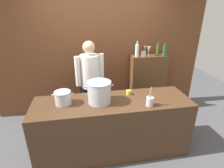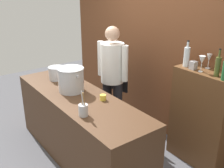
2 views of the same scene
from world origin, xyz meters
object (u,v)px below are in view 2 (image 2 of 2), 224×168
Objects in this scene: spice_tin_silver at (193,65)px; wine_bottle_olive at (218,66)px; stockpot_small at (56,73)px; wine_glass_wide at (202,60)px; wine_bottle_clear at (187,56)px; stockpot_large at (71,80)px; utensil_crock at (83,110)px; wine_glass_tall at (209,58)px; chef at (113,73)px; butter_jar at (103,97)px.

wine_bottle_olive is at bearing 2.97° from spice_tin_silver.
wine_glass_wide reaches higher than stockpot_small.
stockpot_large is at bearing -128.22° from wine_bottle_clear.
utensil_crock is 1.43m from spice_tin_silver.
stockpot_large is at bearing -4.20° from stockpot_small.
wine_glass_wide is at bearing -81.86° from wine_glass_tall.
wine_glass_wide is (1.14, 1.11, 0.33)m from stockpot_large.
utensil_crock is 1.56m from wine_bottle_olive.
wine_bottle_olive is 0.20m from wine_glass_wide.
chef is 0.74m from stockpot_large.
butter_jar is 0.40× the size of wine_glass_wide.
wine_bottle_olive is 1.74× the size of wine_glass_tall.
stockpot_small is 0.93× the size of wine_bottle_olive.
chef is 5.09× the size of wine_bottle_clear.
spice_tin_silver is (-0.31, -0.02, -0.07)m from wine_bottle_olive.
wine_glass_tall is (1.62, 1.25, 0.38)m from stockpot_small.
butter_jar is at bearing 118.73° from chef.
wine_glass_tall is (0.63, 1.12, 0.44)m from butter_jar.
wine_bottle_olive is 0.27m from wine_glass_tall.
stockpot_small is (-0.51, 0.04, -0.06)m from stockpot_large.
stockpot_small is 3.84× the size of butter_jar.
wine_glass_wide is at bearing -178.70° from chef.
chef reaches higher than wine_glass_wide.
utensil_crock is at bearing -104.59° from spice_tin_silver.
wine_glass_wide is 1.06× the size of wine_glass_tall.
stockpot_small is at bearing 42.12° from chef.
butter_jar is 1.36m from wine_bottle_olive.
butter_jar is 1.15m from wine_bottle_clear.
chef is 1.22m from spice_tin_silver.
spice_tin_silver is at bearing 59.95° from butter_jar.
chef is at bearing 128.42° from utensil_crock.
wine_bottle_clear is at bearing 174.02° from wine_glass_wide.
stockpot_large is at bearing -132.62° from spice_tin_silver.
wine_glass_tall is at bearing -171.14° from chef.
stockpot_large is 1.49m from wine_bottle_clear.
wine_glass_wide is at bearing -0.20° from spice_tin_silver.
wine_bottle_olive is at bearing 40.27° from stockpot_large.
chef is 5.64× the size of stockpot_small.
wine_glass_wide is at bearing -5.98° from wine_bottle_clear.
stockpot_small is 1.22m from utensil_crock.
chef is 1.14m from wine_bottle_clear.
spice_tin_silver is (-0.09, -0.17, -0.08)m from wine_glass_tall.
stockpot_large is at bearing 80.29° from chef.
utensil_crock is at bearing -115.87° from wine_bottle_olive.
butter_jar is at bearing 7.51° from stockpot_small.
butter_jar is at bearing -113.35° from wine_bottle_clear.
butter_jar is at bearing -119.51° from wine_glass_tall.
spice_tin_silver is at bearing -116.51° from wine_glass_tall.
chef is 1.38m from wine_glass_tall.
wine_glass_tall is (-0.02, 0.17, -0.01)m from wine_glass_wide.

